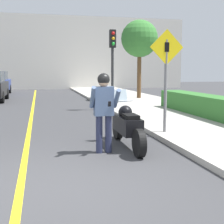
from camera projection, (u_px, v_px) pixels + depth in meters
The scene contains 10 objects.
ground_plane at pixel (62, 188), 4.62m from camera, with size 80.00×80.00×0.00m, color #38383A.
sidewalk_curb at pixel (210, 125), 9.55m from camera, with size 4.40×44.00×0.13m.
road_center_line at pixel (30, 123), 10.28m from camera, with size 0.12×36.00×0.01m.
building_backdrop at pixel (41, 53), 29.27m from camera, with size 28.00×1.20×6.84m.
motorcycle at pixel (127, 126), 7.08m from camera, with size 0.62×2.34×1.28m.
person_biker at pixel (104, 105), 6.51m from camera, with size 0.59×0.47×1.68m.
crossing_sign at pixel (166, 71), 8.04m from camera, with size 0.91×0.08×2.65m.
traffic_light at pixel (113, 53), 13.55m from camera, with size 0.26×0.30×3.35m.
hedge_row at pixel (203, 105), 11.47m from camera, with size 0.90×5.99×0.72m.
street_tree at pixel (140, 39), 18.04m from camera, with size 2.14×2.14×4.52m.
Camera 1 is at (-0.28, -4.48, 1.73)m, focal length 50.00 mm.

